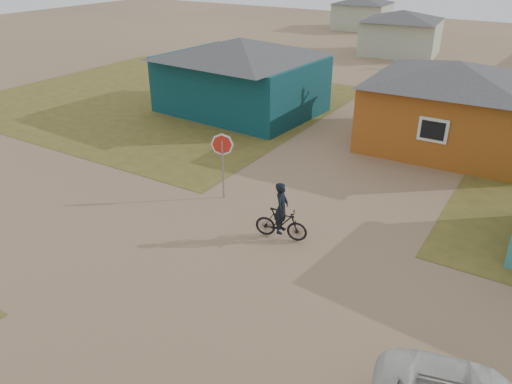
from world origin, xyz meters
TOP-DOWN VIEW (x-y plane):
  - ground at (0.00, 0.00)m, footprint 120.00×120.00m
  - grass_nw at (-14.00, 13.00)m, footprint 20.00×18.00m
  - house_teal at (-8.50, 13.50)m, footprint 8.93×7.08m
  - house_yellow at (2.50, 14.00)m, footprint 7.72×6.76m
  - house_pale_west at (-6.00, 34.00)m, footprint 7.04×6.15m
  - house_pale_north at (-14.00, 46.00)m, footprint 6.28×5.81m
  - stop_sign at (-3.13, 4.21)m, footprint 0.82×0.08m
  - cyclist at (0.04, 2.86)m, footprint 1.76×0.83m

SIDE VIEW (x-z plane):
  - ground at x=0.00m, z-range 0.00..0.00m
  - grass_nw at x=-14.00m, z-range 0.00..0.01m
  - cyclist at x=0.04m, z-range -0.26..1.66m
  - house_pale_north at x=-14.00m, z-range 0.05..3.45m
  - stop_sign at x=-3.13m, z-range 0.58..3.08m
  - house_pale_west at x=-6.00m, z-range 0.06..3.66m
  - house_yellow at x=2.50m, z-range 0.05..3.95m
  - house_teal at x=-8.50m, z-range 0.05..4.05m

